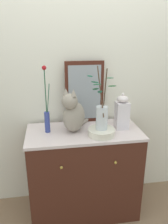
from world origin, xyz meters
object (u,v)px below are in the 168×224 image
at_px(mirror_leaning, 84,92).
at_px(vase_glass_clear, 102,115).
at_px(bowl_porcelain, 101,132).
at_px(sideboard, 84,172).
at_px(vase_slim_green, 47,115).
at_px(jar_lidded_porcelain, 122,113).
at_px(cat_sitting, 73,114).

bearing_deg(mirror_leaning, vase_glass_clear, -74.83).
distance_m(bowl_porcelain, vase_glass_clear, 0.15).
height_order(mirror_leaning, bowl_porcelain, mirror_leaning).
distance_m(sideboard, vase_slim_green, 0.67).
distance_m(sideboard, jar_lidded_porcelain, 0.68).
bearing_deg(mirror_leaning, bowl_porcelain, -74.52).
height_order(cat_sitting, vase_slim_green, vase_slim_green).
distance_m(bowl_porcelain, jar_lidded_porcelain, 0.27).
xyz_separation_m(cat_sitting, vase_slim_green, (-0.23, 0.02, -0.01)).
height_order(vase_slim_green, jar_lidded_porcelain, vase_slim_green).
distance_m(mirror_leaning, vase_glass_clear, 0.37).
xyz_separation_m(bowl_porcelain, jar_lidded_porcelain, (0.21, 0.12, 0.12)).
bearing_deg(cat_sitting, jar_lidded_porcelain, 0.18).
relative_size(vase_slim_green, jar_lidded_porcelain, 1.75).
relative_size(mirror_leaning, cat_sitting, 1.39).
xyz_separation_m(sideboard, jar_lidded_porcelain, (0.35, 0.01, 0.59)).
distance_m(mirror_leaning, jar_lidded_porcelain, 0.40).
bearing_deg(vase_glass_clear, vase_slim_green, 162.64).
relative_size(sideboard, vase_glass_clear, 1.93).
bearing_deg(vase_glass_clear, sideboard, 140.04).
distance_m(cat_sitting, vase_slim_green, 0.23).
height_order(bowl_porcelain, jar_lidded_porcelain, jar_lidded_porcelain).
xyz_separation_m(sideboard, vase_slim_green, (-0.32, 0.03, 0.59)).
bearing_deg(bowl_porcelain, cat_sitting, 152.01).
distance_m(vase_slim_green, bowl_porcelain, 0.49).
xyz_separation_m(sideboard, bowl_porcelain, (0.13, -0.11, 0.46)).
height_order(cat_sitting, jar_lidded_porcelain, cat_sitting).
relative_size(cat_sitting, bowl_porcelain, 1.83).
bearing_deg(jar_lidded_porcelain, cat_sitting, -179.82).
relative_size(sideboard, bowl_porcelain, 4.42).
xyz_separation_m(cat_sitting, bowl_porcelain, (0.22, -0.12, -0.14)).
distance_m(sideboard, cat_sitting, 0.61).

